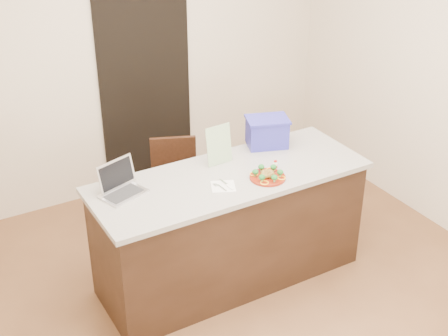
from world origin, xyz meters
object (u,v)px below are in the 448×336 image
plate (268,177)px  napkin (223,187)px  island (230,227)px  yogurt_bottle (275,166)px  chair (179,181)px  blue_box (267,132)px  laptop (120,184)px

plate → napkin: size_ratio=1.57×
island → plate: 0.54m
yogurt_bottle → chair: size_ratio=0.08×
napkin → blue_box: bearing=32.4°
plate → laptop: 1.05m
laptop → chair: bearing=20.8°
napkin → yogurt_bottle: (0.46, 0.03, 0.03)m
yogurt_bottle → napkin: bearing=-175.8°
napkin → plate: bearing=-8.7°
laptop → napkin: bearing=-43.6°
island → chair: (-0.04, 0.78, 0.03)m
chair → yogurt_bottle: bearing=-44.8°
napkin → laptop: size_ratio=0.47×
island → plate: plate is taller
yogurt_bottle → chair: (-0.37, 0.87, -0.46)m
island → blue_box: bearing=28.7°
plate → yogurt_bottle: bearing=34.7°
plate → yogurt_bottle: (0.12, 0.09, 0.02)m
napkin → chair: bearing=84.4°
island → plate: size_ratio=7.92×
island → laptop: bearing=167.4°
plate → blue_box: bearing=57.2°
yogurt_bottle → chair: yogurt_bottle is taller
napkin → chair: (0.09, 0.91, -0.43)m
laptop → chair: 1.07m
yogurt_bottle → laptop: laptop is taller
napkin → blue_box: blue_box is taller
yogurt_bottle → chair: 1.05m
plate → island: bearing=139.0°
plate → chair: size_ratio=0.30×
napkin → yogurt_bottle: yogurt_bottle is taller
island → napkin: bearing=-136.0°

